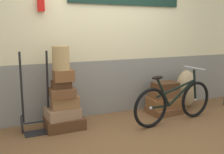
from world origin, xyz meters
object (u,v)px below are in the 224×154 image
object	(u,v)px
suitcase_7	(165,102)
luggage_trolley	(36,114)
suitcase_0	(65,123)
burlap_sack	(186,89)
suitcase_4	(61,84)
suitcase_6	(166,110)
suitcase_2	(65,101)
suitcase_5	(63,75)
suitcase_9	(165,86)
suitcase_8	(164,93)
wicker_basket	(61,58)
suitcase_3	(62,92)
suitcase_1	(63,113)
bicycle	(174,102)

from	to	relation	value
suitcase_7	luggage_trolley	world-z (taller)	luggage_trolley
suitcase_0	burlap_sack	xyz separation A→B (m)	(2.46, 0.08, 0.29)
suitcase_4	suitcase_6	bearing A→B (deg)	-1.24
suitcase_0	suitcase_2	xyz separation A→B (m)	(0.02, 0.02, 0.34)
suitcase_5	suitcase_9	bearing A→B (deg)	1.06
suitcase_8	burlap_sack	distance (m)	0.58
suitcase_5	suitcase_8	xyz separation A→B (m)	(1.88, 0.02, -0.48)
suitcase_6	suitcase_7	bearing A→B (deg)	110.45
wicker_basket	suitcase_0	bearing A→B (deg)	28.30
wicker_basket	luggage_trolley	size ratio (longest dim) A/B	0.29
suitcase_3	suitcase_5	xyz separation A→B (m)	(0.03, 0.01, 0.26)
suitcase_0	suitcase_4	distance (m)	0.62
suitcase_6	suitcase_7	world-z (taller)	suitcase_7
suitcase_0	suitcase_1	bearing A→B (deg)	164.15
suitcase_1	suitcase_9	world-z (taller)	suitcase_9
suitcase_3	suitcase_9	size ratio (longest dim) A/B	0.84
suitcase_8	burlap_sack	bearing A→B (deg)	11.43
suitcase_4	suitcase_1	bearing A→B (deg)	-71.28
suitcase_0	suitcase_6	distance (m)	1.91
suitcase_5	luggage_trolley	distance (m)	0.71
suitcase_0	suitcase_2	world-z (taller)	suitcase_2
burlap_sack	suitcase_2	bearing A→B (deg)	-178.62
suitcase_1	suitcase_8	world-z (taller)	suitcase_8
suitcase_1	burlap_sack	xyz separation A→B (m)	(2.48, 0.07, 0.12)
suitcase_8	suitcase_5	bearing A→B (deg)	-176.11
suitcase_3	suitcase_9	bearing A→B (deg)	2.84
suitcase_7	suitcase_9	size ratio (longest dim) A/B	1.38
burlap_sack	suitcase_4	bearing A→B (deg)	-178.59
suitcase_0	suitcase_1	size ratio (longest dim) A/B	1.18
suitcase_1	suitcase_5	bearing A→B (deg)	-50.35
suitcase_4	suitcase_5	distance (m)	0.15
suitcase_1	suitcase_7	bearing A→B (deg)	-6.59
suitcase_3	wicker_basket	distance (m)	0.53
suitcase_8	suitcase_4	bearing A→B (deg)	-177.19
suitcase_6	suitcase_7	size ratio (longest dim) A/B	1.07
wicker_basket	bicycle	world-z (taller)	wicker_basket
suitcase_9	burlap_sack	xyz separation A→B (m)	(0.55, 0.07, -0.13)
burlap_sack	luggage_trolley	bearing A→B (deg)	-179.26
suitcase_5	burlap_sack	size ratio (longest dim) A/B	0.39
suitcase_2	suitcase_7	distance (m)	1.89
bicycle	suitcase_6	bearing A→B (deg)	70.03
suitcase_5	suitcase_6	world-z (taller)	suitcase_5
suitcase_2	suitcase_4	size ratio (longest dim) A/B	1.43
suitcase_5	suitcase_0	bearing A→B (deg)	106.38
suitcase_3	suitcase_8	bearing A→B (deg)	2.55
suitcase_2	suitcase_9	size ratio (longest dim) A/B	0.92
suitcase_9	burlap_sack	world-z (taller)	burlap_sack
suitcase_3	suitcase_4	xyz separation A→B (m)	(-0.00, 0.05, 0.12)
suitcase_3	suitcase_0	bearing A→B (deg)	55.15
luggage_trolley	suitcase_4	bearing A→B (deg)	-3.51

